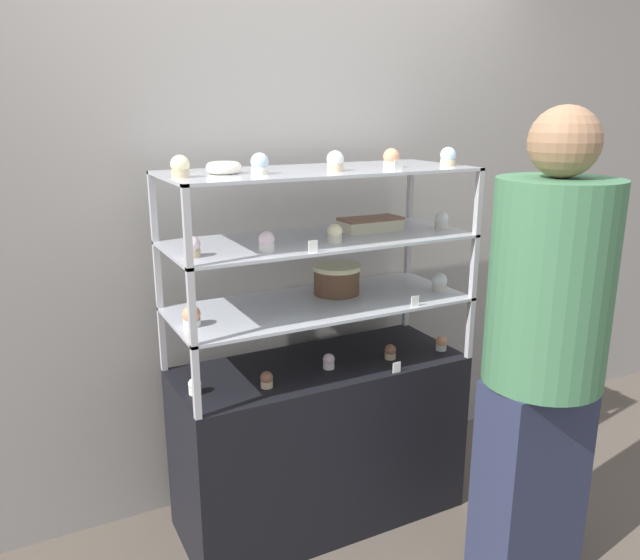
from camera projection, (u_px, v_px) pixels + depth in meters
name	position (u px, v px, depth m)	size (l,w,h in m)	color
ground_plane	(320.00, 513.00, 2.81)	(20.00, 20.00, 0.00)	brown
back_wall	(280.00, 215.00, 2.80)	(8.00, 0.05, 2.60)	gray
display_base	(320.00, 441.00, 2.72)	(1.22, 0.49, 0.73)	black
display_riser_lower	(320.00, 306.00, 2.55)	(1.22, 0.49, 0.27)	#B7B7BC
display_riser_middle	(320.00, 242.00, 2.48)	(1.22, 0.49, 0.27)	#B7B7BC
display_riser_upper	(320.00, 173.00, 2.41)	(1.22, 0.49, 0.27)	#B7B7BC
layer_cake_centerpiece	(337.00, 279.00, 2.65)	(0.20, 0.20, 0.12)	brown
sheet_cake_frosted	(370.00, 224.00, 2.61)	(0.26, 0.13, 0.06)	beige
cupcake_0	(195.00, 386.00, 2.33)	(0.05, 0.05, 0.06)	white
cupcake_1	(267.00, 380.00, 2.39)	(0.05, 0.05, 0.06)	#CCB28C
cupcake_2	(329.00, 361.00, 2.56)	(0.05, 0.05, 0.06)	white
cupcake_3	(390.00, 352.00, 2.66)	(0.05, 0.05, 0.06)	#CCB28C
cupcake_4	(441.00, 343.00, 2.76)	(0.05, 0.05, 0.06)	white
price_tag_0	(397.00, 367.00, 2.52)	(0.04, 0.00, 0.04)	white
cupcake_5	(192.00, 317.00, 2.26)	(0.07, 0.07, 0.08)	white
cupcake_6	(439.00, 282.00, 2.71)	(0.07, 0.07, 0.08)	beige
price_tag_1	(415.00, 301.00, 2.49)	(0.04, 0.00, 0.04)	white
cupcake_7	(192.00, 247.00, 2.14)	(0.06, 0.06, 0.07)	#CCB28C
cupcake_8	(267.00, 242.00, 2.23)	(0.06, 0.06, 0.07)	white
cupcake_9	(335.00, 234.00, 2.38)	(0.06, 0.06, 0.07)	beige
cupcake_10	(442.00, 221.00, 2.65)	(0.06, 0.06, 0.07)	beige
price_tag_2	(313.00, 247.00, 2.21)	(0.04, 0.00, 0.04)	white
cupcake_11	(180.00, 167.00, 2.10)	(0.06, 0.06, 0.08)	#CCB28C
cupcake_12	(260.00, 164.00, 2.21)	(0.06, 0.06, 0.08)	beige
cupcake_13	(335.00, 161.00, 2.32)	(0.06, 0.06, 0.08)	#CCB28C
cupcake_14	(391.00, 159.00, 2.46)	(0.06, 0.06, 0.08)	beige
cupcake_15	(448.00, 157.00, 2.54)	(0.06, 0.06, 0.08)	#CCB28C
price_tag_3	(398.00, 166.00, 2.30)	(0.04, 0.00, 0.04)	white
donut_glazed	(224.00, 168.00, 2.23)	(0.13, 0.13, 0.04)	#EFE5CC
customer_figure	(544.00, 348.00, 2.19)	(0.41, 0.41, 1.78)	#282D47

